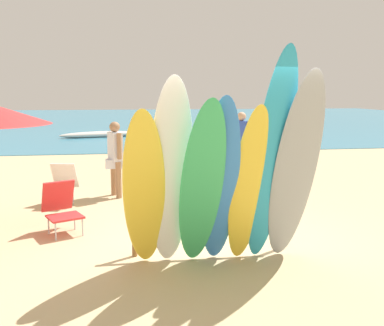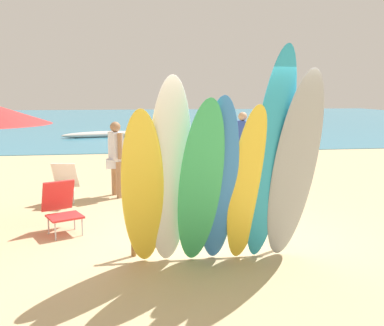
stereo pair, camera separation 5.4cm
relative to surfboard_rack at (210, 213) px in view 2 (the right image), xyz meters
name	(u,v)px [view 2 (the right image)]	position (x,y,z in m)	size (l,w,h in m)	color
ground	(154,141)	(0.00, 14.00, -0.57)	(60.00, 60.00, 0.00)	tan
ocean_water	(143,119)	(0.00, 30.18, -0.56)	(60.00, 40.00, 0.02)	teal
surfboard_rack	(210,213)	(0.00, 0.00, 0.00)	(2.23, 0.07, 0.76)	brown
surfboard_yellow_0	(143,191)	(-0.93, -0.53, 0.46)	(0.52, 0.08, 2.15)	yellow
surfboard_white_1	(169,176)	(-0.61, -0.57, 0.65)	(0.54, 0.08, 2.52)	white
surfboard_green_2	(200,187)	(-0.25, -0.68, 0.52)	(0.53, 0.07, 2.35)	#38B266
surfboard_blue_3	(218,184)	(-0.01, -0.62, 0.54)	(0.48, 0.07, 2.34)	#337AD1
surfboard_yellow_4	(247,187)	(0.36, -0.59, 0.48)	(0.46, 0.06, 2.20)	yellow
surfboard_teal_5	(270,162)	(0.61, -0.67, 0.81)	(0.47, 0.07, 2.89)	#289EC6
surfboard_grey_6	(294,171)	(0.93, -0.67, 0.68)	(0.56, 0.07, 2.65)	#999EA3
beachgoer_midbeach	(242,139)	(1.87, 5.41, 0.42)	(0.44, 0.54, 1.71)	tan
beachgoer_by_water	(211,165)	(0.43, 2.21, 0.29)	(0.39, 0.47, 1.49)	beige
beachgoer_photographing	(212,129)	(1.63, 8.44, 0.43)	(0.63, 0.36, 1.74)	brown
beachgoer_strolling	(116,154)	(-1.37, 3.55, 0.36)	(0.42, 0.58, 1.61)	#9E704C
beach_chair_red	(63,183)	(-2.42, 3.02, -0.14)	(0.65, 0.77, 0.82)	#B7B7BC
beach_chair_blue	(61,206)	(-2.19, 1.22, -0.14)	(0.74, 0.82, 0.82)	#B7B7BC
distant_boat	(103,134)	(-2.39, 16.19, -0.42)	(4.04, 1.59, 0.32)	silver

